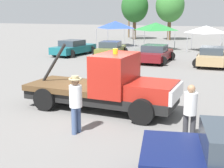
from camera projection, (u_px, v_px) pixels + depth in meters
name	position (u px, v px, depth m)	size (l,w,h in m)	color
ground_plane	(100.00, 109.00, 12.22)	(160.00, 160.00, 0.00)	slate
tow_truck	(109.00, 87.00, 11.87)	(5.97, 2.34, 2.51)	black
person_near_truck	(190.00, 109.00, 8.95)	(0.38, 0.38, 1.70)	#38383D
person_at_hood	(76.00, 100.00, 9.54)	(0.41, 0.41, 1.84)	#475B84
parked_car_teal	(73.00, 48.00, 27.65)	(2.74, 4.91, 1.34)	#196670
parked_car_olive	(111.00, 49.00, 26.52)	(2.81, 4.62, 1.34)	olive
parked_car_maroon	(155.00, 54.00, 23.61)	(2.48, 4.25, 1.34)	maroon
parked_car_tan	(212.00, 56.00, 22.26)	(2.45, 4.69, 1.34)	tan
canopy_tent_blue	(115.00, 25.00, 34.46)	(3.26, 3.26, 2.79)	#9E9EA3
canopy_tent_green	(156.00, 26.00, 31.31)	(3.38, 3.38, 2.73)	#9E9EA3
canopy_tent_white	(206.00, 29.00, 30.10)	(3.07, 3.07, 2.47)	#9E9EA3
tree_left	(135.00, 7.00, 43.10)	(3.74, 3.74, 6.68)	brown
tree_center	(170.00, 6.00, 42.06)	(3.85, 3.85, 6.87)	brown
utility_pole	(129.00, 8.00, 46.57)	(2.20, 0.24, 8.07)	brown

